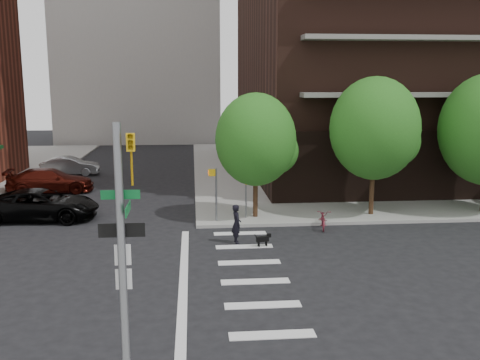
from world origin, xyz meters
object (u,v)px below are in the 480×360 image
object	(u,v)px
parked_car_black	(41,205)
parked_car_silver	(70,166)
traffic_signal	(125,298)
dog_walker	(236,224)
parked_car_maroon	(50,181)
scooter	(323,219)

from	to	relation	value
parked_car_black	parked_car_silver	world-z (taller)	parked_car_black
parked_car_black	parked_car_silver	distance (m)	13.19
traffic_signal	dog_walker	size ratio (longest dim) A/B	3.53
parked_car_maroon	dog_walker	bearing A→B (deg)	-142.32
parked_car_maroon	dog_walker	xyz separation A→B (m)	(10.73, -11.60, 0.09)
parked_car_maroon	parked_car_black	bearing A→B (deg)	-174.36
traffic_signal	scooter	bearing A→B (deg)	61.90
scooter	parked_car_black	bearing A→B (deg)	179.07
parked_car_black	scooter	xyz separation A→B (m)	(13.72, -2.84, -0.30)
traffic_signal	scooter	size ratio (longest dim) A/B	3.31
parked_car_silver	dog_walker	world-z (taller)	dog_walker
parked_car_maroon	dog_walker	world-z (taller)	dog_walker
parked_car_black	scooter	size ratio (longest dim) A/B	3.08
parked_car_black	scooter	distance (m)	14.01
traffic_signal	scooter	xyz separation A→B (m)	(7.47, 13.99, -2.22)
parked_car_maroon	scooter	distance (m)	17.86
parked_car_black	scooter	bearing A→B (deg)	-98.06
dog_walker	parked_car_maroon	bearing A→B (deg)	33.27
parked_car_black	dog_walker	bearing A→B (deg)	-113.14
parked_car_black	dog_walker	size ratio (longest dim) A/B	3.29
traffic_signal	parked_car_black	world-z (taller)	traffic_signal
parked_car_black	parked_car_silver	bearing A→B (deg)	9.96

